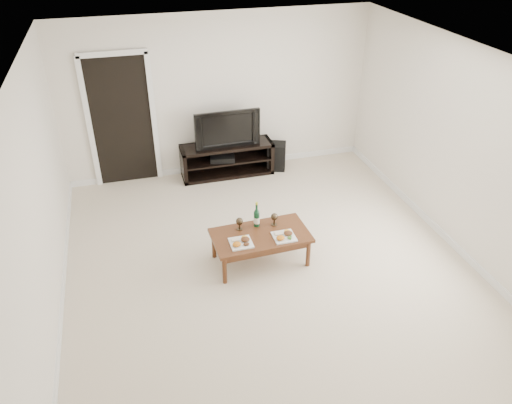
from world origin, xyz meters
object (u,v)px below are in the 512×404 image
object	(u,v)px
media_console	(227,159)
subwoofer	(276,156)
television	(226,127)
coffee_table	(260,248)

from	to	relation	value
media_console	subwoofer	size ratio (longest dim) A/B	3.33
subwoofer	media_console	bearing A→B (deg)	-159.82
media_console	subwoofer	xyz separation A→B (m)	(0.86, -0.01, -0.05)
media_console	television	bearing A→B (deg)	0.00
television	media_console	bearing A→B (deg)	0.00
coffee_table	subwoofer	bearing A→B (deg)	67.86
television	subwoofer	bearing A→B (deg)	-1.55
subwoofer	coffee_table	xyz separation A→B (m)	(-0.99, -2.43, -0.02)
media_console	television	xyz separation A→B (m)	(0.00, 0.00, 0.58)
media_console	subwoofer	bearing A→B (deg)	-0.51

